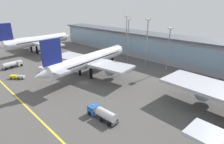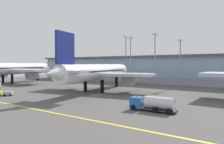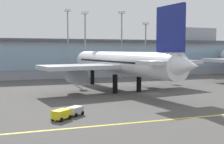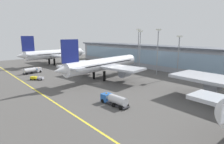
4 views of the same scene
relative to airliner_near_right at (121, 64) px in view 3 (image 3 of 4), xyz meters
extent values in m
plane|color=#514F4C|center=(4.67, -6.80, -6.35)|extent=(202.12, 202.12, 0.00)
cube|color=yellow|center=(4.67, -28.80, -6.34)|extent=(161.69, 0.50, 0.01)
cube|color=#9399A3|center=(4.67, 39.82, -0.18)|extent=(144.37, 12.00, 12.34)
cube|color=#84A3BC|center=(4.67, 33.77, 0.44)|extent=(138.59, 0.20, 7.90)
cube|color=#4C515B|center=(4.67, 39.82, 6.39)|extent=(147.37, 14.00, 0.80)
cube|color=#9399A3|center=(47.99, 41.82, 8.99)|extent=(16.00, 10.00, 6.00)
cylinder|color=black|center=(-2.61, -3.36, -4.28)|extent=(1.10, 1.10, 4.15)
cylinder|color=black|center=(3.53, -2.38, -4.28)|extent=(1.10, 1.10, 4.15)
cylinder|color=black|center=(-2.47, 15.42, -4.28)|extent=(1.10, 1.10, 4.15)
cylinder|color=white|center=(-0.05, 0.31, 0.13)|extent=(11.48, 40.58, 5.19)
cone|color=white|center=(-3.47, 21.73, 0.13)|extent=(5.60, 5.39, 4.93)
cone|color=white|center=(3.42, -21.36, 0.52)|extent=(5.26, 6.33, 4.41)
cube|color=#84A3BC|center=(-2.97, 18.60, 1.04)|extent=(4.42, 4.20, 1.56)
cube|color=black|center=(-0.05, 0.31, 0.52)|extent=(10.52, 34.23, 0.42)
cube|color=#B7BAC1|center=(-0.05, 0.31, -0.51)|extent=(37.92, 15.36, 0.83)
cylinder|color=#999EA8|center=(-10.47, 0.11, -2.56)|extent=(4.41, 5.74, 3.63)
cylinder|color=#999EA8|center=(9.91, 3.37, -2.56)|extent=(4.41, 5.74, 3.63)
cube|color=navy|center=(2.75, -17.19, 6.88)|extent=(1.76, 7.25, 8.30)
cube|color=#B7BAC1|center=(2.75, -17.19, 0.91)|extent=(12.34, 6.24, 0.66)
cone|color=white|center=(57.23, 33.60, 0.76)|extent=(5.61, 5.34, 5.40)
cylinder|color=black|center=(-18.12, -25.25, -6.05)|extent=(0.58, 0.55, 0.60)
cylinder|color=black|center=(-19.11, -24.13, -6.05)|extent=(0.58, 0.55, 0.60)
cylinder|color=black|center=(-16.75, -24.05, -6.05)|extent=(0.58, 0.55, 0.60)
cylinder|color=black|center=(-17.74, -22.92, -6.05)|extent=(0.58, 0.55, 0.60)
cube|color=yellow|center=(-17.93, -24.09, -5.50)|extent=(2.94, 2.84, 1.10)
cylinder|color=black|center=(-15.74, -23.16, -6.05)|extent=(0.57, 0.53, 0.60)
cylinder|color=black|center=(-16.73, -22.03, -6.05)|extent=(0.57, 0.53, 0.60)
cylinder|color=black|center=(-14.48, -22.04, -6.05)|extent=(0.57, 0.53, 0.60)
cylinder|color=black|center=(-15.47, -20.92, -6.05)|extent=(0.57, 0.53, 0.60)
cube|color=#A8A8B2|center=(-15.61, -22.04, -5.55)|extent=(2.79, 2.71, 1.00)
cube|color=#2D2D33|center=(-16.73, -23.03, -5.90)|extent=(0.52, 0.47, 0.08)
cylinder|color=gray|center=(9.98, 25.02, 4.17)|extent=(0.44, 0.44, 21.04)
cube|color=silver|center=(9.98, 25.02, 15.04)|extent=(1.80, 1.80, 0.70)
cylinder|color=gray|center=(19.56, 27.29, 2.65)|extent=(0.44, 0.44, 18.01)
cube|color=silver|center=(19.56, 27.29, 12.01)|extent=(1.80, 1.80, 0.70)
cylinder|color=gray|center=(-6.39, 29.82, 4.43)|extent=(0.44, 0.44, 21.56)
cube|color=silver|center=(-6.39, 29.82, 15.56)|extent=(1.80, 1.80, 0.70)
cylinder|color=gray|center=(-1.76, 25.90, 3.91)|extent=(0.44, 0.44, 20.52)
cube|color=silver|center=(-1.76, 25.90, 14.52)|extent=(1.80, 1.80, 0.70)
camera|label=1|loc=(56.04, -42.86, 21.03)|focal=28.80mm
camera|label=2|loc=(42.08, -54.55, 2.81)|focal=33.05mm
camera|label=3|loc=(-24.67, -63.78, 3.12)|focal=47.69mm
camera|label=4|loc=(62.24, -48.65, 12.34)|focal=29.42mm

